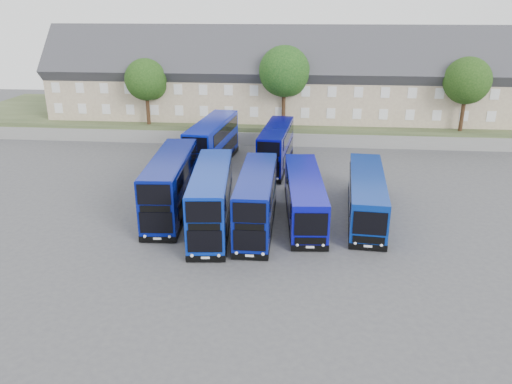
{
  "coord_description": "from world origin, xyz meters",
  "views": [
    {
      "loc": [
        4.18,
        -32.05,
        15.47
      ],
      "look_at": [
        0.91,
        2.83,
        2.2
      ],
      "focal_mm": 35.0,
      "sensor_mm": 36.0,
      "label": 1
    }
  ],
  "objects_px": {
    "dd_front_mid": "(212,200)",
    "tree_east": "(468,82)",
    "tree_west": "(147,81)",
    "tree_far": "(502,72)",
    "dd_front_left": "(171,186)",
    "tree_mid": "(286,73)",
    "coach_east_a": "(304,197)"
  },
  "relations": [
    {
      "from": "tree_east",
      "to": "tree_mid",
      "type": "bearing_deg",
      "value": 178.57
    },
    {
      "from": "tree_west",
      "to": "tree_east",
      "type": "distance_m",
      "value": 36.0
    },
    {
      "from": "dd_front_left",
      "to": "tree_mid",
      "type": "xyz_separation_m",
      "value": [
        7.95,
        22.03,
        5.86
      ]
    },
    {
      "from": "dd_front_left",
      "to": "dd_front_mid",
      "type": "relative_size",
      "value": 1.02
    },
    {
      "from": "dd_front_left",
      "to": "tree_far",
      "type": "distance_m",
      "value": 44.69
    },
    {
      "from": "tree_east",
      "to": "tree_far",
      "type": "xyz_separation_m",
      "value": [
        6.0,
        7.0,
        0.34
      ]
    },
    {
      "from": "tree_west",
      "to": "tree_far",
      "type": "relative_size",
      "value": 0.88
    },
    {
      "from": "tree_mid",
      "to": "tree_far",
      "type": "height_order",
      "value": "tree_mid"
    },
    {
      "from": "tree_west",
      "to": "dd_front_left",
      "type": "bearing_deg",
      "value": -69.5
    },
    {
      "from": "tree_far",
      "to": "dd_front_mid",
      "type": "bearing_deg",
      "value": -134.26
    },
    {
      "from": "dd_front_left",
      "to": "tree_west",
      "type": "height_order",
      "value": "tree_west"
    },
    {
      "from": "dd_front_mid",
      "to": "tree_west",
      "type": "distance_m",
      "value": 27.22
    },
    {
      "from": "dd_front_mid",
      "to": "tree_mid",
      "type": "relative_size",
      "value": 1.22
    },
    {
      "from": "dd_front_left",
      "to": "coach_east_a",
      "type": "distance_m",
      "value": 10.36
    },
    {
      "from": "tree_mid",
      "to": "tree_east",
      "type": "relative_size",
      "value": 1.12
    },
    {
      "from": "coach_east_a",
      "to": "tree_east",
      "type": "relative_size",
      "value": 1.49
    },
    {
      "from": "dd_front_mid",
      "to": "tree_far",
      "type": "bearing_deg",
      "value": 40.3
    },
    {
      "from": "dd_front_left",
      "to": "tree_east",
      "type": "bearing_deg",
      "value": 33.87
    },
    {
      "from": "coach_east_a",
      "to": "dd_front_left",
      "type": "bearing_deg",
      "value": 175.96
    },
    {
      "from": "dd_front_mid",
      "to": "tree_mid",
      "type": "height_order",
      "value": "tree_mid"
    },
    {
      "from": "dd_front_left",
      "to": "coach_east_a",
      "type": "xyz_separation_m",
      "value": [
        10.34,
        0.04,
        -0.6
      ]
    },
    {
      "from": "dd_front_left",
      "to": "tree_east",
      "type": "xyz_separation_m",
      "value": [
        27.95,
        21.53,
        5.18
      ]
    },
    {
      "from": "tree_mid",
      "to": "tree_east",
      "type": "xyz_separation_m",
      "value": [
        20.0,
        -0.5,
        -0.68
      ]
    },
    {
      "from": "tree_east",
      "to": "dd_front_mid",
      "type": "bearing_deg",
      "value": -135.25
    },
    {
      "from": "coach_east_a",
      "to": "tree_west",
      "type": "distance_m",
      "value": 28.81
    },
    {
      "from": "coach_east_a",
      "to": "tree_far",
      "type": "distance_m",
      "value": 37.51
    },
    {
      "from": "dd_front_left",
      "to": "tree_far",
      "type": "relative_size",
      "value": 1.32
    },
    {
      "from": "tree_west",
      "to": "tree_east",
      "type": "bearing_deg",
      "value": 0.0
    },
    {
      "from": "tree_far",
      "to": "dd_front_left",
      "type": "bearing_deg",
      "value": -139.95
    },
    {
      "from": "dd_front_mid",
      "to": "tree_east",
      "type": "relative_size",
      "value": 1.37
    },
    {
      "from": "tree_west",
      "to": "dd_front_mid",
      "type": "bearing_deg",
      "value": -64.09
    },
    {
      "from": "dd_front_left",
      "to": "tree_mid",
      "type": "bearing_deg",
      "value": 66.42
    }
  ]
}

